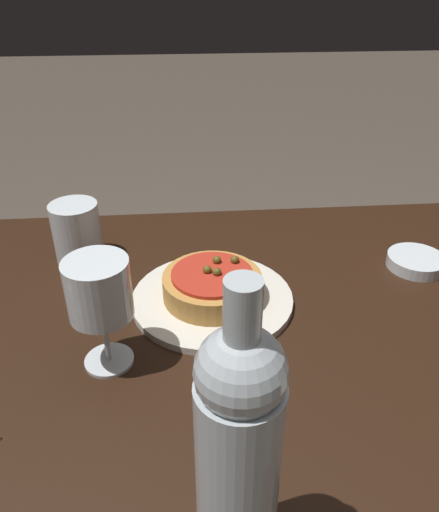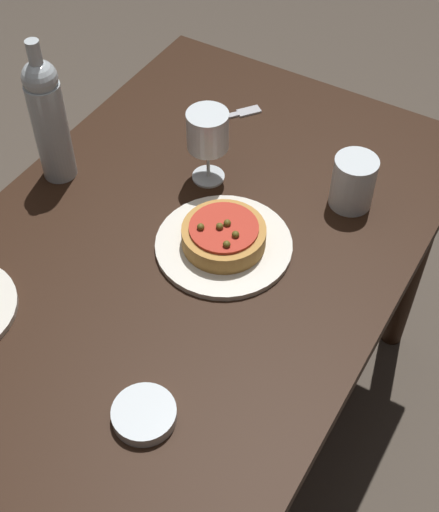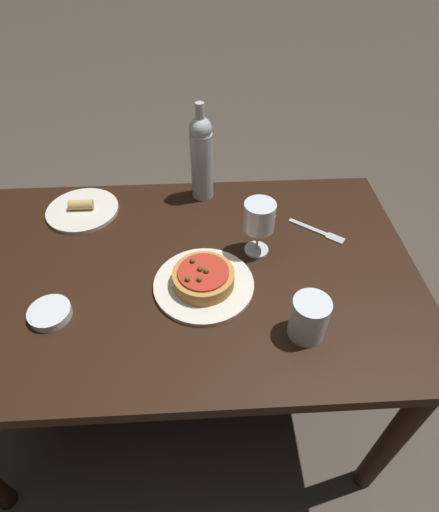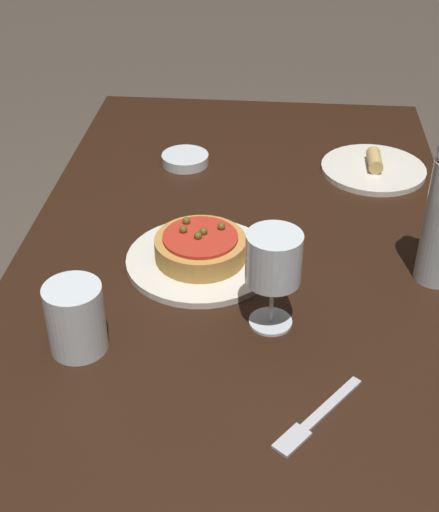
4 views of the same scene
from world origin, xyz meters
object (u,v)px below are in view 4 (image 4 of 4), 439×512
dinner_plate (201,260)px  water_cup (76,318)px  dining_table (242,282)px  pizza (200,247)px  side_plate (373,168)px  fork (315,419)px  side_bowl (185,159)px  wine_glass (274,261)px

dinner_plate → water_cup: water_cup is taller
dining_table → dinner_plate: dinner_plate is taller
pizza → side_plate: pizza is taller
pizza → fork: size_ratio=1.05×
fork → side_plate: side_plate is taller
dinner_plate → side_bowl: side_bowl is taller
side_bowl → side_plate: bearing=-90.1°
fork → side_plate: bearing=-153.2°
dining_table → side_plate: 0.41m
dining_table → side_plate: side_plate is taller
water_cup → side_plate: (0.61, -0.49, -0.05)m
dinner_plate → water_cup: bearing=146.3°
dining_table → fork: 0.46m
dinner_plate → pizza: 0.03m
pizza → side_plate: bearing=-41.6°
side_plate → dinner_plate: bearing=138.4°
dinner_plate → fork: 0.40m
side_bowl → fork: 0.77m
dining_table → fork: bearing=-164.1°
dinner_plate → side_plate: side_plate is taller
pizza → side_bowl: pizza is taller
dining_table → dinner_plate: 0.15m
pizza → water_cup: water_cup is taller
pizza → fork: (-0.35, -0.19, -0.03)m
side_bowl → side_plate: size_ratio=0.46×
dining_table → water_cup: (-0.31, 0.22, 0.15)m
dining_table → water_cup: size_ratio=12.00×
dining_table → dinner_plate: size_ratio=5.08×
water_cup → side_plate: bearing=-38.7°
water_cup → side_plate: size_ratio=0.50×
wine_glass → side_bowl: wine_glass is taller
dinner_plate → side_plate: size_ratio=1.17×
dinner_plate → fork: dinner_plate is taller
side_bowl → side_plate: side_plate is taller
dining_table → side_bowl: side_bowl is taller
side_plate → dining_table: bearing=138.1°
dinner_plate → side_plate: 0.50m
dinner_plate → pizza: size_ratio=1.64×
dinner_plate → water_cup: (-0.23, 0.16, 0.05)m
dining_table → pizza: bearing=139.7°
wine_glass → fork: wine_glass is taller
dining_table → pizza: 0.17m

